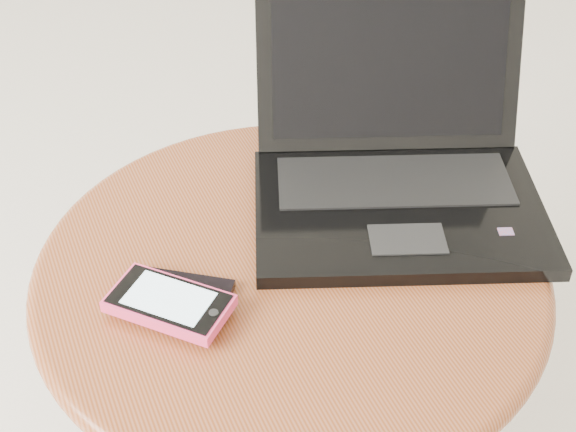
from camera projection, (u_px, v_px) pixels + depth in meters
name	position (u px, v px, depth m)	size (l,w,h in m)	color
table	(291.00, 323.00, 0.98)	(0.58, 0.58, 0.46)	#53331A
laptop	(396.00, 168.00, 0.99)	(0.43, 0.41, 0.21)	black
phone_black	(179.00, 293.00, 0.87)	(0.12, 0.11, 0.01)	black
phone_pink	(169.00, 303.00, 0.85)	(0.13, 0.14, 0.02)	#FD3B70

